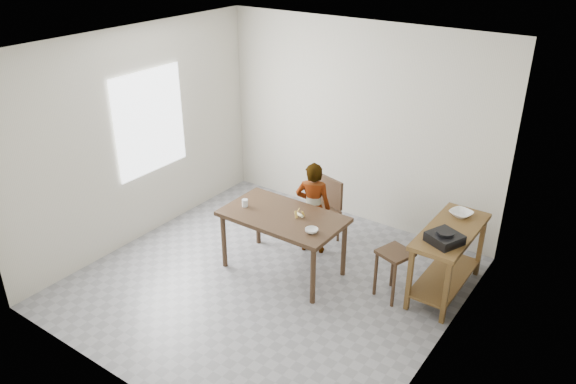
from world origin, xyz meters
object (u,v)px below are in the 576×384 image
Objects in this scene: stool at (393,274)px; dining_chair at (320,212)px; dining_table at (283,243)px; child at (313,208)px; prep_counter at (447,261)px.

dining_chair is at bearing 157.03° from stool.
dining_table reaches higher than stool.
child is at bearing -62.89° from dining_chair.
prep_counter is at bearing 43.85° from stool.
prep_counter is at bearing 162.06° from child.
dining_chair is at bearing -99.63° from child.
child is (-1.69, -0.12, 0.20)m from prep_counter.
stool is at bearing 144.54° from child.
stool is at bearing -136.15° from prep_counter.
child is 0.31m from dining_chair.
prep_counter reaches higher than stool.
dining_table is at bearing -167.62° from stool.
dining_chair is (-0.02, 0.83, 0.04)m from dining_table.
prep_counter is 1.70m from child.
dining_chair is at bearing 175.57° from prep_counter.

